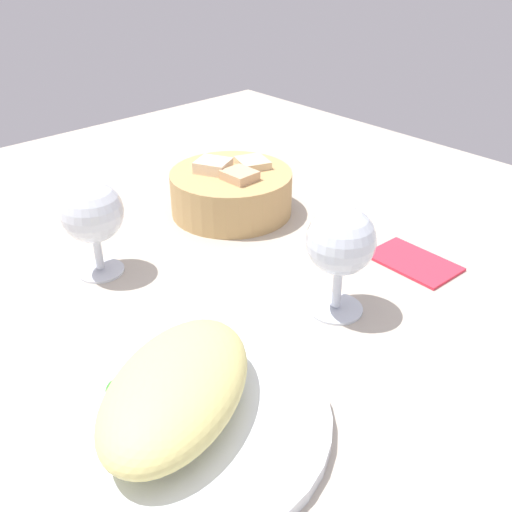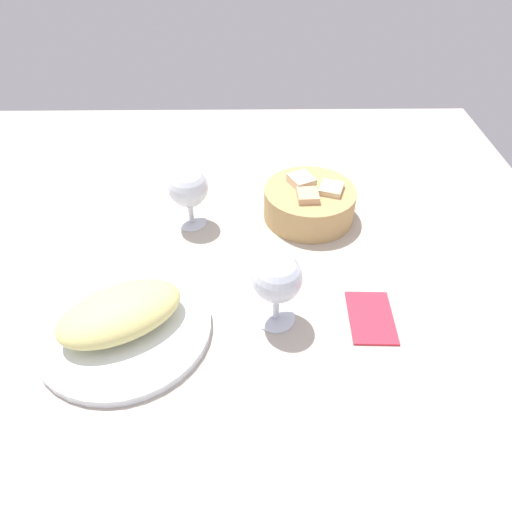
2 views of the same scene
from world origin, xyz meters
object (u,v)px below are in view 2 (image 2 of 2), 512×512
Objects in this scene: bread_basket at (310,202)px; folded_napkin at (371,317)px; wine_glass_far at (188,189)px; wine_glass_near at (277,280)px; plate at (124,328)px.

bread_basket reaches higher than folded_napkin.
bread_basket is at bearing 4.77° from wine_glass_far.
bread_basket is 28.62cm from folded_napkin.
bread_basket is 1.48× the size of wine_glass_far.
wine_glass_near is 1.16× the size of folded_napkin.
wine_glass_near is 1.05× the size of wine_glass_far.
bread_basket is 28.96cm from wine_glass_near.
plate is at bearing 95.03° from folded_napkin.
bread_basket is at bearing 73.92° from wine_glass_near.
folded_napkin is (30.83, -25.53, -7.59)cm from wine_glass_far.
folded_napkin is (7.34, -27.49, -3.04)cm from bread_basket.
plate is at bearing -136.74° from bread_basket.
wine_glass_far reaches higher than folded_napkin.
bread_basket is (31.45, 29.60, 2.74)cm from plate.
bread_basket is 1.41× the size of wine_glass_near.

